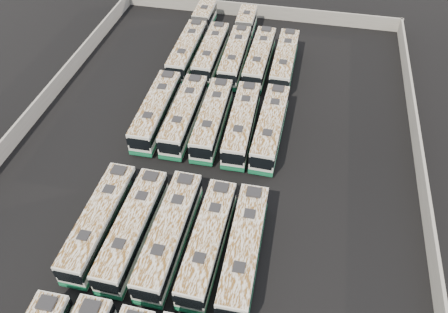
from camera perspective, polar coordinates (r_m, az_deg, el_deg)
ground at (r=46.70m, az=-2.59°, el=-2.53°), size 140.00×140.00×0.00m
perimeter_wall at (r=45.90m, az=-2.63°, el=-1.60°), size 45.20×73.20×2.20m
bus_midfront_far_left at (r=42.18m, az=-15.88°, el=-8.13°), size 2.69×12.30×3.46m
bus_midfront_left at (r=40.95m, az=-11.78°, el=-9.19°), size 2.81×12.40×3.49m
bus_midfront_center at (r=40.02m, az=-7.12°, el=-9.97°), size 2.83×12.74×3.58m
bus_midfront_right at (r=39.36m, az=-2.12°, el=-11.02°), size 2.79×12.32×3.46m
bus_midfront_far_right at (r=38.86m, az=2.63°, el=-12.00°), size 2.85×12.64×3.55m
bus_midback_far_left at (r=52.47m, az=-8.82°, el=5.95°), size 2.91×12.68×3.56m
bus_midback_left at (r=51.51m, az=-5.20°, el=5.47°), size 2.76×12.55×3.53m
bus_midback_center at (r=50.77m, az=-1.55°, el=4.95°), size 2.91×12.46×3.50m
bus_midback_right at (r=50.15m, az=2.33°, el=4.35°), size 2.94×12.55×3.52m
bus_midback_far_right at (r=49.88m, az=6.07°, el=3.86°), size 2.90×12.67×3.56m
bus_back_far_left at (r=65.90m, az=-4.02°, el=15.14°), size 2.79×19.45×3.53m
bus_back_left at (r=62.51m, az=-1.68°, el=13.43°), size 2.70×12.38×3.48m
bus_back_center at (r=64.47m, az=1.97°, el=14.46°), size 2.95×19.11×3.46m
bus_back_right at (r=61.40m, az=4.66°, el=12.69°), size 2.82×12.54×3.53m
bus_back_far_right at (r=61.22m, az=7.90°, el=12.28°), size 2.72×12.48×3.51m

